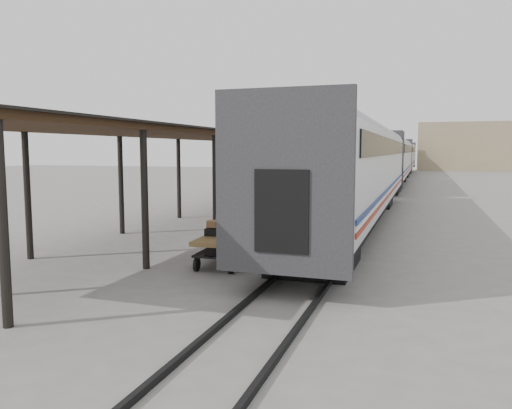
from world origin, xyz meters
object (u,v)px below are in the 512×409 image
object	(u,v)px
baggage_cart	(225,243)
porter	(224,209)
luggage_tug	(260,198)
pedestrian	(276,188)

from	to	relation	value
baggage_cart	porter	bearing A→B (deg)	-72.43
luggage_tug	pedestrian	bearing A→B (deg)	106.84
baggage_cart	pedestrian	bearing A→B (deg)	98.13
luggage_tug	pedestrian	xyz separation A→B (m)	(0.09, 3.10, 0.33)
porter	baggage_cart	bearing A→B (deg)	30.71
porter	pedestrian	world-z (taller)	porter
porter	pedestrian	distance (m)	18.97
porter	pedestrian	bearing A→B (deg)	21.63
baggage_cart	pedestrian	size ratio (longest dim) A/B	1.40
luggage_tug	porter	size ratio (longest dim) A/B	0.88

